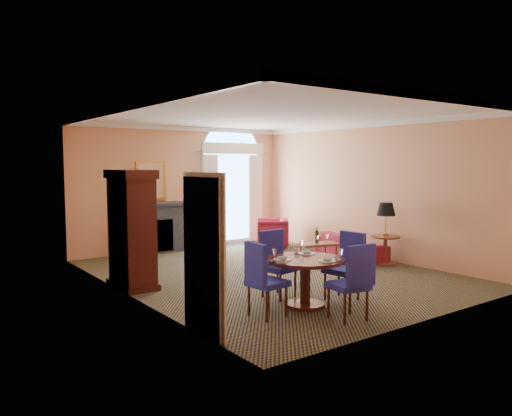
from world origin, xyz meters
TOP-DOWN VIEW (x-y plane):
  - ground at (0.00, 0.00)m, footprint 7.50×7.50m
  - room_envelope at (-0.03, 0.67)m, footprint 6.04×7.52m
  - armoire at (-2.72, 0.56)m, footprint 0.61×1.08m
  - dining_table at (-1.04, -2.22)m, footprint 1.22×1.22m
  - dining_chair_north at (-1.01, -1.43)m, footprint 0.58×0.58m
  - dining_chair_south at (-0.97, -3.17)m, footprint 0.56×0.56m
  - dining_chair_east at (-0.18, -2.28)m, footprint 0.56×0.56m
  - dining_chair_west at (-1.92, -2.27)m, footprint 0.54×0.54m
  - sofa at (2.55, 0.19)m, footprint 1.16×2.10m
  - armchair at (2.04, 2.55)m, footprint 1.16×1.16m
  - coffee_table at (1.54, 0.21)m, footprint 0.99×0.74m
  - side_table at (2.60, -0.79)m, footprint 0.64×0.64m

SIDE VIEW (x-z plane):
  - ground at x=0.00m, z-range 0.00..0.00m
  - sofa at x=2.55m, z-range 0.00..0.58m
  - armchair at x=2.04m, z-range 0.00..0.77m
  - coffee_table at x=1.54m, z-range 0.01..0.84m
  - dining_table at x=-1.04m, z-range 0.08..1.04m
  - dining_chair_north at x=-1.01m, z-range 0.08..1.19m
  - dining_chair_south at x=-0.97m, z-range 0.08..1.19m
  - dining_chair_east at x=-0.18m, z-range 0.08..1.19m
  - dining_chair_west at x=-1.92m, z-range 0.08..1.19m
  - side_table at x=2.60m, z-range 0.20..1.54m
  - armoire at x=-2.72m, z-range -0.04..2.08m
  - room_envelope at x=-0.03m, z-range 0.78..4.23m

